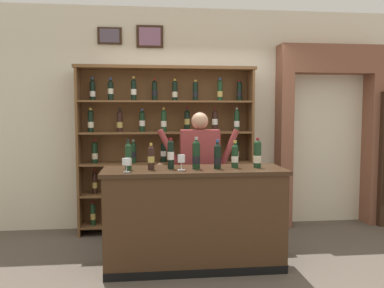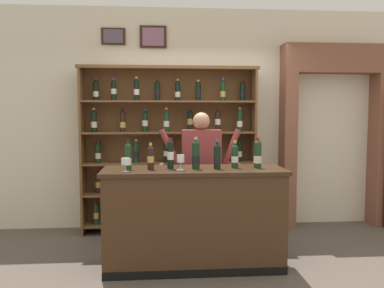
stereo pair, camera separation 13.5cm
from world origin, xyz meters
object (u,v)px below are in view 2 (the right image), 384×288
Objects in this scene: shopkeeper at (201,163)px; tasting_bottle_brunello at (258,154)px; wine_glass_right at (181,160)px; tasting_bottle_rosso at (128,156)px; tasting_bottle_riserva at (235,156)px; tasting_bottle_vin_santo at (196,155)px; wine_shelf at (169,144)px; tasting_bottle_super_tuscan at (170,153)px; wine_glass_center at (126,162)px; tasting_counter at (194,218)px; tasting_bottle_bianco at (151,157)px; tasting_bottle_chianti at (217,156)px.

tasting_bottle_brunello is (0.52, -0.65, 0.18)m from shopkeeper.
tasting_bottle_rosso is at bearing 168.75° from wine_glass_right.
tasting_bottle_brunello reaches higher than tasting_bottle_riserva.
wine_shelf is at bearing 100.25° from tasting_bottle_vin_santo.
shopkeeper is 5.08× the size of tasting_bottle_super_tuscan.
wine_glass_right reaches higher than wine_glass_center.
tasting_bottle_brunello is 2.27× the size of wine_glass_center.
wine_glass_right reaches higher than tasting_counter.
tasting_bottle_super_tuscan is at bearing -179.98° from tasting_bottle_riserva.
tasting_bottle_rosso reaches higher than tasting_bottle_bianco.
wine_shelf reaches higher than tasting_bottle_rosso.
tasting_bottle_chianti is 0.92m from wine_glass_center.
shopkeeper is at bearing 49.64° from tasting_bottle_bianco.
tasting_bottle_riserva is (1.09, 0.01, -0.00)m from tasting_bottle_rosso.
tasting_bottle_super_tuscan is 2.04× the size of wine_glass_right.
tasting_counter is at bearing -102.42° from shopkeeper.
tasting_bottle_brunello is (0.90, -0.01, -0.01)m from tasting_bottle_super_tuscan.
shopkeeper is 0.71m from tasting_bottle_vin_santo.
tasting_bottle_bianco is at bearing -176.87° from tasting_bottle_riserva.
shopkeeper reaches higher than tasting_bottle_chianti.
shopkeeper reaches higher than wine_glass_right.
tasting_bottle_rosso is 0.90m from tasting_bottle_chianti.
tasting_bottle_brunello is (0.43, 0.04, 0.01)m from tasting_bottle_chianti.
tasting_bottle_riserva is at bearing 6.03° from tasting_bottle_vin_santo.
shopkeeper reaches higher than tasting_bottle_bianco.
wine_glass_right is (0.30, -0.07, -0.02)m from tasting_bottle_bianco.
tasting_bottle_chianti is (0.47, -0.05, -0.03)m from tasting_bottle_super_tuscan.
tasting_bottle_brunello is at bearing 2.89° from tasting_bottle_vin_santo.
tasting_bottle_rosso is at bearing 177.49° from tasting_bottle_chianti.
tasting_bottle_riserva is at bearing -65.98° from shopkeeper.
wine_shelf is 1.28m from tasting_bottle_super_tuscan.
tasting_bottle_brunello reaches higher than wine_glass_center.
tasting_bottle_vin_santo reaches higher than tasting_counter.
tasting_bottle_brunello is (0.66, 0.01, 0.66)m from tasting_counter.
shopkeeper reaches higher than wine_glass_center.
tasting_bottle_brunello is 0.81m from wine_glass_right.
tasting_bottle_riserva is (0.43, 0.02, 0.64)m from tasting_counter.
tasting_counter is 0.77m from tasting_bottle_riserva.
tasting_bottle_bianco is at bearing 30.29° from wine_glass_center.
tasting_bottle_rosso is at bearing -179.55° from tasting_bottle_riserva.
shopkeeper is (0.36, -0.64, -0.18)m from wine_shelf.
tasting_bottle_chianti is 1.94× the size of wine_glass_right.
wine_shelf is at bearing 80.70° from tasting_bottle_bianco.
tasting_bottle_vin_santo reaches higher than tasting_bottle_rosso.
tasting_bottle_brunello is (0.88, -1.29, -0.00)m from wine_shelf.
wine_shelf reaches higher than tasting_bottle_riserva.
tasting_bottle_chianti is at bearing -82.36° from shopkeeper.
tasting_counter is 1.16× the size of shopkeeper.
wine_glass_right is (0.53, -0.10, -0.03)m from tasting_bottle_rosso.
tasting_bottle_brunello is at bearing -0.67° from tasting_bottle_super_tuscan.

